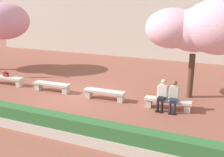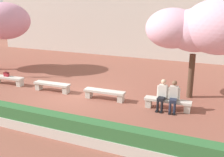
{
  "view_description": "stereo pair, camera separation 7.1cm",
  "coord_description": "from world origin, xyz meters",
  "px_view_note": "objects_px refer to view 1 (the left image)",
  "views": [
    {
      "loc": [
        6.28,
        -10.36,
        4.34
      ],
      "look_at": [
        1.76,
        0.2,
        1.0
      ],
      "focal_mm": 42.0,
      "sensor_mm": 36.0,
      "label": 1
    },
    {
      "loc": [
        6.34,
        -10.33,
        4.34
      ],
      "look_at": [
        1.76,
        0.2,
        1.0
      ],
      "focal_mm": 42.0,
      "sensor_mm": 36.0,
      "label": 2
    }
  ],
  "objects_px": {
    "stone_bench_west_end": "(7,79)",
    "cherry_tree_main": "(200,28)",
    "stone_bench_near_west": "(52,86)",
    "person_seated_left": "(163,93)",
    "stone_bench_center": "(104,93)",
    "person_seated_right": "(174,95)",
    "handbag": "(6,74)",
    "stone_bench_near_east": "(168,102)"
  },
  "relations": [
    {
      "from": "person_seated_left",
      "to": "handbag",
      "type": "xyz_separation_m",
      "value": [
        -8.63,
        0.07,
        -0.12
      ]
    },
    {
      "from": "stone_bench_west_end",
      "to": "stone_bench_near_west",
      "type": "height_order",
      "value": "same"
    },
    {
      "from": "handbag",
      "to": "cherry_tree_main",
      "type": "xyz_separation_m",
      "value": [
        9.72,
        1.82,
        2.68
      ]
    },
    {
      "from": "stone_bench_center",
      "to": "person_seated_right",
      "type": "bearing_deg",
      "value": -0.96
    },
    {
      "from": "stone_bench_near_west",
      "to": "handbag",
      "type": "height_order",
      "value": "handbag"
    },
    {
      "from": "stone_bench_near_west",
      "to": "stone_bench_near_east",
      "type": "relative_size",
      "value": 1.0
    },
    {
      "from": "person_seated_left",
      "to": "person_seated_right",
      "type": "relative_size",
      "value": 1.0
    },
    {
      "from": "stone_bench_near_east",
      "to": "person_seated_left",
      "type": "distance_m",
      "value": 0.46
    },
    {
      "from": "stone_bench_west_end",
      "to": "cherry_tree_main",
      "type": "bearing_deg",
      "value": 10.78
    },
    {
      "from": "stone_bench_west_end",
      "to": "handbag",
      "type": "bearing_deg",
      "value": 166.8
    },
    {
      "from": "stone_bench_west_end",
      "to": "cherry_tree_main",
      "type": "xyz_separation_m",
      "value": [
        9.63,
        1.83,
        2.95
      ]
    },
    {
      "from": "stone_bench_near_west",
      "to": "handbag",
      "type": "relative_size",
      "value": 5.78
    },
    {
      "from": "person_seated_right",
      "to": "handbag",
      "type": "relative_size",
      "value": 3.81
    },
    {
      "from": "person_seated_left",
      "to": "cherry_tree_main",
      "type": "distance_m",
      "value": 3.36
    },
    {
      "from": "stone_bench_near_west",
      "to": "stone_bench_center",
      "type": "distance_m",
      "value": 2.93
    },
    {
      "from": "cherry_tree_main",
      "to": "person_seated_right",
      "type": "bearing_deg",
      "value": -108.11
    },
    {
      "from": "stone_bench_center",
      "to": "person_seated_left",
      "type": "relative_size",
      "value": 1.52
    },
    {
      "from": "stone_bench_near_west",
      "to": "stone_bench_center",
      "type": "bearing_deg",
      "value": -0.0
    },
    {
      "from": "stone_bench_center",
      "to": "stone_bench_near_east",
      "type": "xyz_separation_m",
      "value": [
        2.93,
        0.0,
        0.0
      ]
    },
    {
      "from": "stone_bench_center",
      "to": "cherry_tree_main",
      "type": "xyz_separation_m",
      "value": [
        3.78,
        1.83,
        2.95
      ]
    },
    {
      "from": "stone_bench_center",
      "to": "cherry_tree_main",
      "type": "bearing_deg",
      "value": 25.9
    },
    {
      "from": "stone_bench_near_east",
      "to": "cherry_tree_main",
      "type": "relative_size",
      "value": 0.41
    },
    {
      "from": "stone_bench_west_end",
      "to": "stone_bench_near_east",
      "type": "xyz_separation_m",
      "value": [
        8.78,
        0.0,
        0.0
      ]
    },
    {
      "from": "stone_bench_near_west",
      "to": "cherry_tree_main",
      "type": "bearing_deg",
      "value": 15.3
    },
    {
      "from": "stone_bench_center",
      "to": "handbag",
      "type": "height_order",
      "value": "handbag"
    },
    {
      "from": "stone_bench_west_end",
      "to": "person_seated_right",
      "type": "height_order",
      "value": "person_seated_right"
    },
    {
      "from": "cherry_tree_main",
      "to": "stone_bench_center",
      "type": "bearing_deg",
      "value": -154.1
    },
    {
      "from": "person_seated_left",
      "to": "person_seated_right",
      "type": "height_order",
      "value": "same"
    },
    {
      "from": "stone_bench_west_end",
      "to": "person_seated_right",
      "type": "distance_m",
      "value": 9.03
    },
    {
      "from": "stone_bench_west_end",
      "to": "person_seated_left",
      "type": "xyz_separation_m",
      "value": [
        8.55,
        -0.05,
        0.39
      ]
    },
    {
      "from": "stone_bench_west_end",
      "to": "person_seated_left",
      "type": "distance_m",
      "value": 8.56
    },
    {
      "from": "person_seated_left",
      "to": "cherry_tree_main",
      "type": "relative_size",
      "value": 0.27
    },
    {
      "from": "stone_bench_near_west",
      "to": "person_seated_left",
      "type": "bearing_deg",
      "value": -0.54
    },
    {
      "from": "stone_bench_near_east",
      "to": "person_seated_right",
      "type": "bearing_deg",
      "value": -12.78
    },
    {
      "from": "stone_bench_near_west",
      "to": "cherry_tree_main",
      "type": "relative_size",
      "value": 0.41
    },
    {
      "from": "handbag",
      "to": "cherry_tree_main",
      "type": "height_order",
      "value": "cherry_tree_main"
    },
    {
      "from": "stone_bench_west_end",
      "to": "person_seated_left",
      "type": "height_order",
      "value": "person_seated_left"
    },
    {
      "from": "stone_bench_west_end",
      "to": "person_seated_left",
      "type": "bearing_deg",
      "value": -0.36
    },
    {
      "from": "stone_bench_near_west",
      "to": "stone_bench_west_end",
      "type": "bearing_deg",
      "value": -180.0
    },
    {
      "from": "person_seated_right",
      "to": "handbag",
      "type": "distance_m",
      "value": 9.1
    },
    {
      "from": "handbag",
      "to": "person_seated_right",
      "type": "bearing_deg",
      "value": -0.46
    },
    {
      "from": "stone_bench_west_end",
      "to": "stone_bench_near_west",
      "type": "bearing_deg",
      "value": 0.0
    }
  ]
}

